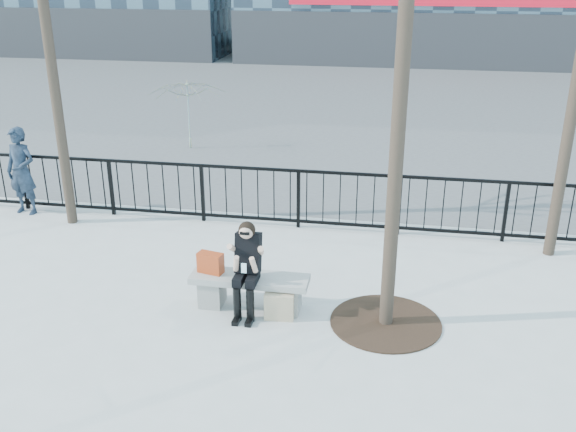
# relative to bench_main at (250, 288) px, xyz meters

# --- Properties ---
(ground) EXTENTS (120.00, 120.00, 0.00)m
(ground) POSITION_rel_bench_main_xyz_m (0.00, 0.00, -0.30)
(ground) COLOR #A4A49F
(ground) RESTS_ON ground
(street_surface) EXTENTS (60.00, 23.00, 0.01)m
(street_surface) POSITION_rel_bench_main_xyz_m (0.00, 15.00, -0.30)
(street_surface) COLOR #474747
(street_surface) RESTS_ON ground
(railing) EXTENTS (14.00, 0.06, 1.10)m
(railing) POSITION_rel_bench_main_xyz_m (0.00, 3.00, 0.25)
(railing) COLOR black
(railing) RESTS_ON ground
(tree_grate) EXTENTS (1.50, 1.50, 0.02)m
(tree_grate) POSITION_rel_bench_main_xyz_m (1.90, -0.10, -0.29)
(tree_grate) COLOR black
(tree_grate) RESTS_ON ground
(bench_main) EXTENTS (1.65, 0.46, 0.49)m
(bench_main) POSITION_rel_bench_main_xyz_m (0.00, 0.00, 0.00)
(bench_main) COLOR slate
(bench_main) RESTS_ON ground
(seated_woman) EXTENTS (0.50, 0.64, 1.34)m
(seated_woman) POSITION_rel_bench_main_xyz_m (0.00, -0.16, 0.37)
(seated_woman) COLOR black
(seated_woman) RESTS_ON ground
(handbag) EXTENTS (0.38, 0.24, 0.29)m
(handbag) POSITION_rel_bench_main_xyz_m (-0.56, 0.02, 0.33)
(handbag) COLOR #A83614
(handbag) RESTS_ON bench_main
(shopping_bag) EXTENTS (0.41, 0.17, 0.38)m
(shopping_bag) POSITION_rel_bench_main_xyz_m (0.46, -0.24, -0.11)
(shopping_bag) COLOR beige
(shopping_bag) RESTS_ON ground
(standing_man) EXTENTS (0.66, 0.49, 1.68)m
(standing_man) POSITION_rel_bench_main_xyz_m (-5.09, 2.80, 0.54)
(standing_man) COLOR black
(standing_man) RESTS_ON ground
(vendor_umbrella) EXTENTS (2.19, 2.22, 1.77)m
(vendor_umbrella) POSITION_rel_bench_main_xyz_m (-3.40, 7.68, 0.58)
(vendor_umbrella) COLOR gold
(vendor_umbrella) RESTS_ON ground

